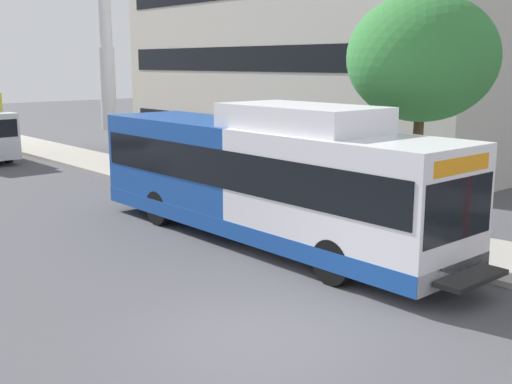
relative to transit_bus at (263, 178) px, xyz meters
The scene contains 5 objects.
ground_plane 5.64m from the transit_bus, 139.61° to the left, with size 120.00×120.00×0.00m, color #4C4C51.
sidewalk_curb 3.65m from the transit_bus, 26.98° to the left, with size 3.00×56.00×0.14m, color #A8A399.
transit_bus is the anchor object (origin of this frame).
street_tree_near_stop 5.40m from the transit_bus, 25.53° to the right, with size 4.06×4.06×6.36m.
lattice_comm_tower 31.87m from the transit_bus, 68.96° to the left, with size 1.10×1.10×25.21m.
Camera 1 is at (-6.77, -7.66, 4.63)m, focal length 44.71 mm.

